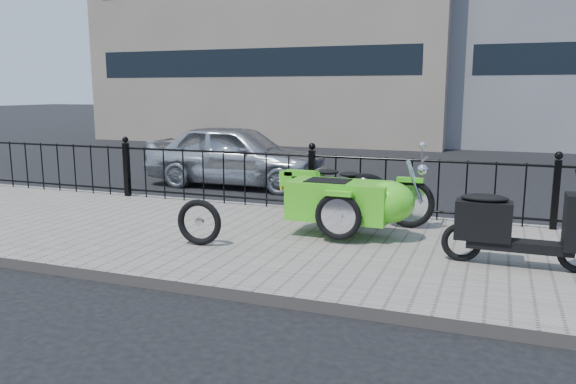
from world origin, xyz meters
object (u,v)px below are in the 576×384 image
at_px(motorcycle_sidecar, 355,199).
at_px(scooter, 509,227).
at_px(sedan_car, 236,155).
at_px(spare_tire, 199,222).

xyz_separation_m(motorcycle_sidecar, scooter, (1.88, -0.74, -0.05)).
height_order(motorcycle_sidecar, scooter, scooter).
relative_size(motorcycle_sidecar, sedan_car, 0.59).
height_order(motorcycle_sidecar, spare_tire, motorcycle_sidecar).
distance_m(scooter, sedan_car, 6.85).
xyz_separation_m(scooter, sedan_car, (-5.33, 4.30, 0.11)).
relative_size(motorcycle_sidecar, spare_tire, 3.96).
bearing_deg(spare_tire, scooter, 7.32).
height_order(spare_tire, sedan_car, sedan_car).
bearing_deg(sedan_car, scooter, -128.80).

